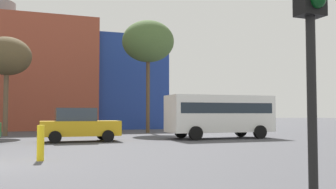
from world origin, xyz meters
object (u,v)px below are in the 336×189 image
Objects in this scene: bare_tree_1 at (148,42)px; bollard_yellow_1 at (41,143)px; parked_car_3 at (79,125)px; white_bus at (220,113)px; bare_tree_0 at (7,57)px; traffic_light_near_right at (312,23)px.

bollard_yellow_1 is at bearing -117.48° from bare_tree_1.
white_bus is (8.78, -0.21, 0.68)m from parked_car_3.
white_bus is at bearing -74.38° from bare_tree_1.
white_bus is at bearing -29.16° from bare_tree_0.
traffic_light_near_right is 26.98m from bare_tree_1.
traffic_light_near_right is (1.01, -17.84, 1.81)m from parked_car_3.
bare_tree_1 reaches higher than white_bus.
bare_tree_1 is (6.44, 8.14, 6.62)m from parked_car_3.
parked_car_3 is 0.64× the size of white_bus.
bare_tree_1 is at bearing 5.47° from bare_tree_0.
parked_car_3 is at bearing -58.58° from bare_tree_0.
bare_tree_0 is 16.44m from bollard_yellow_1.
traffic_light_near_right is 10.20m from bollard_yellow_1.
bare_tree_0 is (-5.36, 24.95, 2.87)m from traffic_light_near_right.
traffic_light_near_right reaches higher than white_bus.
parked_car_3 is 9.56m from bare_tree_0.
bare_tree_1 is at bearing 51.65° from parked_car_3.
bare_tree_1 reaches higher than bollard_yellow_1.
white_bus is 10.52m from bare_tree_1.
white_bus is at bearing 154.42° from traffic_light_near_right.
white_bus is 19.30m from traffic_light_near_right.
bare_tree_0 reaches higher than traffic_light_near_right.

